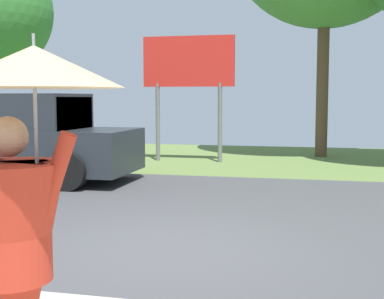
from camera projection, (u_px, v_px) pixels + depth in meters
name	position (u px, v px, depth m)	size (l,w,h in m)	color
ground_plane	(215.00, 205.00, 9.31)	(40.00, 22.00, 0.20)	#424244
monk_pedestrian	(17.00, 231.00, 2.94)	(1.05, 0.94, 2.13)	#B22D1E
pickup_truck	(18.00, 140.00, 11.79)	(5.20, 2.28, 1.88)	#23282D
roadside_billboard	(188.00, 70.00, 15.11)	(2.60, 0.12, 3.50)	slate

